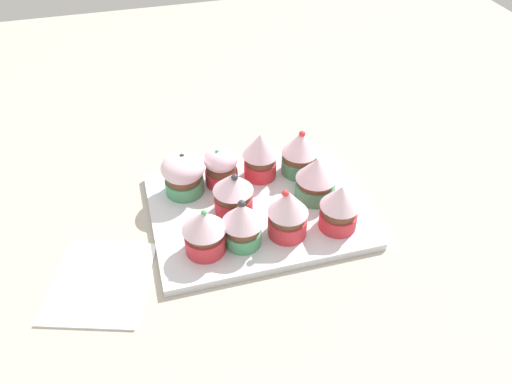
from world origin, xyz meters
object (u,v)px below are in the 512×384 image
baking_tray (256,210)px  cupcake_0 (204,231)px  cupcake_7 (221,166)px  cupcake_8 (260,155)px  cupcake_1 (243,223)px  cupcake_3 (340,206)px  cupcake_6 (183,174)px  cupcake_9 (300,152)px  napkin (100,281)px  cupcake_2 (288,213)px  cupcake_5 (315,177)px  cupcake_4 (234,195)px

baking_tray → cupcake_0: 12.10cm
cupcake_7 → cupcake_8: cupcake_8 is taller
cupcake_1 → cupcake_3: 14.14cm
cupcake_6 → cupcake_7: size_ratio=1.05×
cupcake_0 → cupcake_9: cupcake_9 is taller
cupcake_9 → napkin: (-33.00, -14.42, -4.75)cm
cupcake_8 → cupcake_2: bearing=-89.5°
cupcake_5 → cupcake_8: size_ratio=0.90×
cupcake_8 → cupcake_9: cupcake_8 is taller
cupcake_5 → cupcake_3: bearing=-83.4°
cupcake_0 → cupcake_1: size_ratio=0.97×
cupcake_0 → cupcake_5: 19.92cm
cupcake_9 → napkin: cupcake_9 is taller
cupcake_7 → cupcake_5: bearing=-27.3°
baking_tray → cupcake_0: cupcake_0 is taller
cupcake_1 → cupcake_4: bearing=87.4°
cupcake_3 → cupcake_8: 16.33cm
cupcake_3 → cupcake_8: bearing=118.0°
cupcake_3 → cupcake_8: cupcake_8 is taller
cupcake_3 → cupcake_9: (-1.20, 13.77, 0.00)cm
baking_tray → cupcake_9: (9.17, 6.63, 4.45)cm
cupcake_6 → cupcake_7: 6.10cm
cupcake_3 → cupcake_5: 7.55cm
napkin → baking_tray: bearing=18.1°
cupcake_5 → cupcake_7: size_ratio=1.08×
cupcake_0 → cupcake_2: cupcake_2 is taller
cupcake_9 → cupcake_0: bearing=-144.0°
cupcake_1 → cupcake_5: cupcake_1 is taller
cupcake_0 → cupcake_1: bearing=0.1°
cupcake_1 → cupcake_8: cupcake_8 is taller
cupcake_0 → cupcake_3: size_ratio=0.98×
cupcake_0 → cupcake_5: bearing=20.7°
cupcake_4 → cupcake_8: (6.19, 7.75, 0.59)cm
baking_tray → napkin: size_ratio=2.18×
cupcake_6 → cupcake_9: size_ratio=0.88×
cupcake_4 → cupcake_9: bearing=29.3°
cupcake_9 → cupcake_3: bearing=-85.0°
cupcake_0 → cupcake_4: size_ratio=0.98×
cupcake_5 → cupcake_6: (-19.32, 6.25, -0.15)cm
napkin → cupcake_3: bearing=1.1°
baking_tray → cupcake_0: (-9.13, -6.69, 4.28)cm
cupcake_0 → cupcake_4: 8.39cm
cupcake_1 → cupcake_7: (0.01, 13.88, -0.56)cm
cupcake_1 → cupcake_3: size_ratio=1.01×
cupcake_1 → cupcake_8: bearing=65.1°
cupcake_7 → cupcake_9: 12.95cm
cupcake_1 → cupcake_3: bearing=-1.9°
cupcake_6 → cupcake_1: bearing=-65.5°
baking_tray → cupcake_8: size_ratio=3.92×
baking_tray → cupcake_3: size_ratio=4.22×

